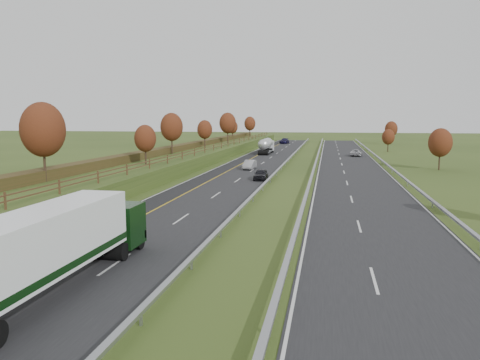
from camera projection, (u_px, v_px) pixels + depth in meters
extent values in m
plane|color=#334719|center=(294.00, 174.00, 67.73)|extent=(400.00, 400.00, 0.00)
cube|color=black|center=(245.00, 169.00, 74.07)|extent=(10.50, 200.00, 0.04)
cube|color=black|center=(352.00, 172.00, 71.04)|extent=(10.50, 200.00, 0.04)
cube|color=black|center=(222.00, 169.00, 74.76)|extent=(3.00, 200.00, 0.04)
cube|color=silver|center=(215.00, 169.00, 74.99)|extent=(0.15, 200.00, 0.01)
cube|color=gold|center=(232.00, 169.00, 74.48)|extent=(0.15, 200.00, 0.01)
cube|color=silver|center=(277.00, 170.00, 73.14)|extent=(0.15, 200.00, 0.01)
cube|color=silver|center=(319.00, 171.00, 71.96)|extent=(0.15, 200.00, 0.01)
cube|color=silver|center=(387.00, 172.00, 70.10)|extent=(0.15, 200.00, 0.01)
cube|color=silver|center=(115.00, 264.00, 26.11)|extent=(0.15, 4.00, 0.01)
cube|color=silver|center=(374.00, 280.00, 23.53)|extent=(0.15, 4.00, 0.01)
cube|color=silver|center=(181.00, 219.00, 37.79)|extent=(0.15, 4.00, 0.01)
cube|color=silver|center=(359.00, 226.00, 35.22)|extent=(0.15, 4.00, 0.01)
cube|color=silver|center=(216.00, 195.00, 49.48)|extent=(0.15, 4.00, 0.01)
cube|color=silver|center=(352.00, 199.00, 46.91)|extent=(0.15, 4.00, 0.01)
cube|color=silver|center=(238.00, 180.00, 61.17)|extent=(0.15, 4.00, 0.01)
cube|color=silver|center=(347.00, 183.00, 58.60)|extent=(0.15, 4.00, 0.01)
cube|color=silver|center=(252.00, 170.00, 72.86)|extent=(0.15, 4.00, 0.01)
cube|color=silver|center=(344.00, 172.00, 70.29)|extent=(0.15, 4.00, 0.01)
cube|color=silver|center=(263.00, 163.00, 84.55)|extent=(0.15, 4.00, 0.01)
cube|color=silver|center=(342.00, 164.00, 81.98)|extent=(0.15, 4.00, 0.01)
cube|color=silver|center=(271.00, 157.00, 96.24)|extent=(0.15, 4.00, 0.01)
cube|color=silver|center=(340.00, 159.00, 93.66)|extent=(0.15, 4.00, 0.01)
cube|color=silver|center=(277.00, 153.00, 107.93)|extent=(0.15, 4.00, 0.01)
cube|color=silver|center=(339.00, 154.00, 105.35)|extent=(0.15, 4.00, 0.01)
cube|color=silver|center=(282.00, 150.00, 119.61)|extent=(0.15, 4.00, 0.01)
cube|color=silver|center=(338.00, 150.00, 117.04)|extent=(0.15, 4.00, 0.01)
cube|color=silver|center=(286.00, 147.00, 131.30)|extent=(0.15, 4.00, 0.01)
cube|color=silver|center=(337.00, 147.00, 128.73)|extent=(0.15, 4.00, 0.01)
cube|color=silver|center=(290.00, 144.00, 142.99)|extent=(0.15, 4.00, 0.01)
cube|color=silver|center=(336.00, 145.00, 140.42)|extent=(0.15, 4.00, 0.01)
cube|color=silver|center=(293.00, 142.00, 154.68)|extent=(0.15, 4.00, 0.01)
cube|color=silver|center=(336.00, 143.00, 152.11)|extent=(0.15, 4.00, 0.01)
cube|color=silver|center=(295.00, 141.00, 166.37)|extent=(0.15, 4.00, 0.01)
cube|color=silver|center=(335.00, 141.00, 163.80)|extent=(0.15, 4.00, 0.01)
cube|color=#334719|center=(167.00, 162.00, 76.33)|extent=(12.00, 200.00, 2.00)
cube|color=#373516|center=(155.00, 152.00, 76.49)|extent=(2.20, 180.00, 1.10)
cube|color=#422B19|center=(194.00, 153.00, 75.30)|extent=(0.08, 184.00, 0.10)
cube|color=#422B19|center=(194.00, 150.00, 75.24)|extent=(0.08, 184.00, 0.10)
cube|color=#422B19|center=(5.00, 201.00, 31.46)|extent=(0.12, 0.12, 1.20)
cube|color=#422B19|center=(59.00, 187.00, 37.79)|extent=(0.12, 0.12, 1.20)
cube|color=#422B19|center=(98.00, 177.00, 44.12)|extent=(0.12, 0.12, 1.20)
cube|color=#422B19|center=(127.00, 170.00, 50.45)|extent=(0.12, 0.12, 1.20)
cube|color=#422B19|center=(150.00, 164.00, 56.78)|extent=(0.12, 0.12, 1.20)
cube|color=#422B19|center=(167.00, 159.00, 63.11)|extent=(0.12, 0.12, 1.20)
cube|color=#422B19|center=(182.00, 155.00, 69.44)|extent=(0.12, 0.12, 1.20)
cube|color=#422B19|center=(194.00, 152.00, 75.78)|extent=(0.12, 0.12, 1.20)
cube|color=#422B19|center=(205.00, 150.00, 82.11)|extent=(0.12, 0.12, 1.20)
cube|color=#422B19|center=(214.00, 147.00, 88.44)|extent=(0.12, 0.12, 1.20)
cube|color=#422B19|center=(221.00, 145.00, 94.77)|extent=(0.12, 0.12, 1.20)
cube|color=#422B19|center=(228.00, 144.00, 101.10)|extent=(0.12, 0.12, 1.20)
cube|color=#422B19|center=(234.00, 142.00, 107.43)|extent=(0.12, 0.12, 1.20)
cube|color=#422B19|center=(239.00, 141.00, 113.76)|extent=(0.12, 0.12, 1.20)
cube|color=#422B19|center=(244.00, 140.00, 120.10)|extent=(0.12, 0.12, 1.20)
cube|color=#422B19|center=(248.00, 138.00, 126.43)|extent=(0.12, 0.12, 1.20)
cube|color=#422B19|center=(252.00, 137.00, 132.76)|extent=(0.12, 0.12, 1.20)
cube|color=#422B19|center=(256.00, 137.00, 139.09)|extent=(0.12, 0.12, 1.20)
cube|color=#422B19|center=(259.00, 136.00, 145.42)|extent=(0.12, 0.12, 1.20)
cube|color=#422B19|center=(262.00, 135.00, 151.75)|extent=(0.12, 0.12, 1.20)
cube|color=#422B19|center=(264.00, 134.00, 158.08)|extent=(0.12, 0.12, 1.20)
cube|color=#422B19|center=(267.00, 134.00, 164.41)|extent=(0.12, 0.12, 1.20)
cube|color=#94969C|center=(281.00, 166.00, 72.94)|extent=(0.32, 200.00, 0.18)
cube|color=#94969C|center=(141.00, 319.00, 18.44)|extent=(0.10, 0.14, 0.56)
cube|color=#94969C|center=(192.00, 265.00, 25.26)|extent=(0.10, 0.14, 0.56)
cube|color=#94969C|center=(221.00, 233.00, 32.08)|extent=(0.10, 0.14, 0.56)
cube|color=#94969C|center=(240.00, 213.00, 38.89)|extent=(0.10, 0.14, 0.56)
cube|color=#94969C|center=(253.00, 199.00, 45.71)|extent=(0.10, 0.14, 0.56)
cube|color=#94969C|center=(263.00, 188.00, 52.53)|extent=(0.10, 0.14, 0.56)
cube|color=#94969C|center=(270.00, 180.00, 59.35)|extent=(0.10, 0.14, 0.56)
cube|color=#94969C|center=(276.00, 174.00, 66.17)|extent=(0.10, 0.14, 0.56)
cube|color=#94969C|center=(281.00, 169.00, 72.99)|extent=(0.10, 0.14, 0.56)
cube|color=#94969C|center=(285.00, 164.00, 79.80)|extent=(0.10, 0.14, 0.56)
cube|color=#94969C|center=(289.00, 161.00, 86.62)|extent=(0.10, 0.14, 0.56)
cube|color=#94969C|center=(292.00, 157.00, 93.44)|extent=(0.10, 0.14, 0.56)
cube|color=#94969C|center=(294.00, 155.00, 100.26)|extent=(0.10, 0.14, 0.56)
cube|color=#94969C|center=(296.00, 152.00, 107.08)|extent=(0.10, 0.14, 0.56)
cube|color=#94969C|center=(298.00, 150.00, 113.90)|extent=(0.10, 0.14, 0.56)
cube|color=#94969C|center=(300.00, 149.00, 120.71)|extent=(0.10, 0.14, 0.56)
cube|color=#94969C|center=(302.00, 147.00, 127.53)|extent=(0.10, 0.14, 0.56)
cube|color=#94969C|center=(303.00, 145.00, 134.35)|extent=(0.10, 0.14, 0.56)
cube|color=#94969C|center=(304.00, 144.00, 141.17)|extent=(0.10, 0.14, 0.56)
cube|color=#94969C|center=(305.00, 143.00, 147.99)|extent=(0.10, 0.14, 0.56)
cube|color=#94969C|center=(306.00, 142.00, 154.81)|extent=(0.10, 0.14, 0.56)
cube|color=#94969C|center=(307.00, 141.00, 161.62)|extent=(0.10, 0.14, 0.56)
cube|color=#94969C|center=(308.00, 140.00, 168.44)|extent=(0.10, 0.14, 0.56)
cube|color=#94969C|center=(314.00, 167.00, 72.00)|extent=(0.32, 200.00, 0.18)
cube|color=#94969C|center=(269.00, 330.00, 17.50)|extent=(0.10, 0.14, 0.56)
cube|color=#94969C|center=(286.00, 270.00, 24.32)|extent=(0.10, 0.14, 0.56)
cube|color=#94969C|center=(295.00, 237.00, 31.14)|extent=(0.10, 0.14, 0.56)
cube|color=#94969C|center=(301.00, 215.00, 37.96)|extent=(0.10, 0.14, 0.56)
cube|color=#94969C|center=(306.00, 201.00, 44.77)|extent=(0.10, 0.14, 0.56)
cube|color=#94969C|center=(309.00, 190.00, 51.59)|extent=(0.10, 0.14, 0.56)
cube|color=#94969C|center=(311.00, 181.00, 58.41)|extent=(0.10, 0.14, 0.56)
cube|color=#94969C|center=(313.00, 175.00, 65.23)|extent=(0.10, 0.14, 0.56)
cube|color=#94969C|center=(314.00, 169.00, 72.05)|extent=(0.10, 0.14, 0.56)
cube|color=#94969C|center=(316.00, 165.00, 78.87)|extent=(0.10, 0.14, 0.56)
cube|color=#94969C|center=(317.00, 161.00, 85.68)|extent=(0.10, 0.14, 0.56)
cube|color=#94969C|center=(318.00, 158.00, 92.50)|extent=(0.10, 0.14, 0.56)
cube|color=#94969C|center=(318.00, 155.00, 99.32)|extent=(0.10, 0.14, 0.56)
cube|color=#94969C|center=(319.00, 153.00, 106.14)|extent=(0.10, 0.14, 0.56)
cube|color=#94969C|center=(320.00, 151.00, 112.96)|extent=(0.10, 0.14, 0.56)
cube|color=#94969C|center=(320.00, 149.00, 119.78)|extent=(0.10, 0.14, 0.56)
cube|color=#94969C|center=(321.00, 147.00, 126.59)|extent=(0.10, 0.14, 0.56)
cube|color=#94969C|center=(321.00, 146.00, 133.41)|extent=(0.10, 0.14, 0.56)
cube|color=#94969C|center=(321.00, 144.00, 140.23)|extent=(0.10, 0.14, 0.56)
cube|color=#94969C|center=(322.00, 143.00, 147.05)|extent=(0.10, 0.14, 0.56)
cube|color=#94969C|center=(322.00, 142.00, 153.87)|extent=(0.10, 0.14, 0.56)
cube|color=#94969C|center=(322.00, 141.00, 160.69)|extent=(0.10, 0.14, 0.56)
cube|color=#94969C|center=(323.00, 140.00, 167.51)|extent=(0.10, 0.14, 0.56)
cube|color=#94969C|center=(392.00, 169.00, 69.89)|extent=(0.32, 200.00, 0.18)
cube|color=#94969C|center=(432.00, 205.00, 42.66)|extent=(0.10, 0.14, 0.56)
cube|color=#94969C|center=(407.00, 184.00, 56.30)|extent=(0.10, 0.14, 0.56)
cube|color=#94969C|center=(392.00, 171.00, 69.93)|extent=(0.10, 0.14, 0.56)
cube|color=#94969C|center=(382.00, 162.00, 83.57)|extent=(0.10, 0.14, 0.56)
cube|color=#94969C|center=(374.00, 156.00, 97.21)|extent=(0.10, 0.14, 0.56)
cube|color=#94969C|center=(369.00, 151.00, 110.84)|extent=(0.10, 0.14, 0.56)
cube|color=#94969C|center=(364.00, 148.00, 124.48)|extent=(0.10, 0.14, 0.56)
cube|color=#94969C|center=(361.00, 145.00, 138.12)|extent=(0.10, 0.14, 0.56)
cube|color=#94969C|center=(358.00, 142.00, 151.75)|extent=(0.10, 0.14, 0.56)
cube|color=#94969C|center=(356.00, 140.00, 165.39)|extent=(0.10, 0.14, 0.56)
cylinder|color=#2D2116|center=(45.00, 166.00, 45.00)|extent=(0.24, 0.24, 3.15)
ellipsoid|color=#522211|center=(43.00, 130.00, 44.54)|extent=(4.20, 4.20, 5.25)
cylinder|color=#2D2116|center=(146.00, 156.00, 62.05)|extent=(0.24, 0.24, 2.16)
ellipsoid|color=#522211|center=(145.00, 138.00, 61.73)|extent=(2.88, 2.88, 3.60)
cylinder|color=#2D2116|center=(172.00, 146.00, 79.99)|extent=(0.24, 0.24, 2.88)
ellipsoid|color=#522211|center=(172.00, 127.00, 79.57)|extent=(3.84, 3.84, 4.80)
cylinder|color=#2D2116|center=(205.00, 142.00, 97.38)|extent=(0.24, 0.24, 2.34)
ellipsoid|color=#522211|center=(205.00, 129.00, 97.04)|extent=(3.12, 3.12, 3.90)
cylinder|color=#2D2116|center=(228.00, 137.00, 114.68)|extent=(0.24, 0.24, 3.06)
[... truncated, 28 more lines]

